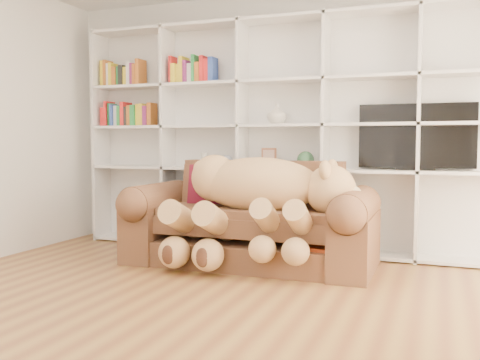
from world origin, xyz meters
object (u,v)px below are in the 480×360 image
at_px(gift_box, 321,261).
at_px(tv, 416,137).
at_px(teddy_bear, 256,196).
at_px(sofa, 251,225).

relative_size(gift_box, tv, 0.30).
relative_size(teddy_bear, tv, 1.57).
distance_m(sofa, teddy_bear, 0.37).
bearing_deg(sofa, tv, 25.98).
height_order(teddy_bear, gift_box, teddy_bear).
distance_m(sofa, gift_box, 0.78).
xyz_separation_m(teddy_bear, tv, (1.30, 0.88, 0.52)).
bearing_deg(gift_box, teddy_bear, 176.03).
xyz_separation_m(sofa, gift_box, (0.71, -0.23, -0.23)).
height_order(sofa, gift_box, sofa).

